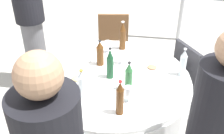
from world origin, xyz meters
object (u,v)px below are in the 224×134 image
(wine_glass_mid, at_px, (129,91))
(bottle_green_left, at_px, (129,77))
(person_outer, at_px, (31,25))
(wine_glass_left, at_px, (108,44))
(dining_table, at_px, (112,88))
(bottle_clear_far, at_px, (82,84))
(bottle_brown_outer, at_px, (100,53))
(plate_north, at_px, (152,68))
(bottle_brown_south, at_px, (123,36))
(bottle_brown_mid, at_px, (120,98))
(bottle_clear_east, at_px, (183,63))
(plate_right, at_px, (83,57))
(chair_east, at_px, (113,36))
(plate_near, at_px, (77,80))
(bottle_dark_green_rear, at_px, (110,64))
(chair_mid, at_px, (192,74))
(wine_glass_south, at_px, (121,55))

(wine_glass_mid, bearing_deg, bottle_green_left, 106.56)
(wine_glass_mid, bearing_deg, person_outer, 149.90)
(wine_glass_left, bearing_deg, dining_table, -64.98)
(person_outer, bearing_deg, bottle_clear_far, -105.97)
(bottle_brown_outer, distance_m, plate_north, 0.52)
(bottle_brown_south, bearing_deg, bottle_brown_outer, -105.56)
(bottle_brown_mid, distance_m, bottle_clear_east, 0.79)
(wine_glass_mid, xyz_separation_m, plate_right, (-0.65, 0.52, -0.09))
(person_outer, bearing_deg, chair_east, -24.17)
(bottle_green_left, bearing_deg, chair_east, 113.93)
(plate_north, distance_m, plate_near, 0.72)
(bottle_dark_green_rear, xyz_separation_m, bottle_green_left, (0.21, -0.13, -0.01))
(bottle_clear_east, height_order, plate_north, bottle_clear_east)
(bottle_dark_green_rear, relative_size, wine_glass_left, 2.31)
(dining_table, xyz_separation_m, wine_glass_mid, (0.25, -0.31, 0.25))
(wine_glass_mid, distance_m, chair_mid, 1.09)
(bottle_brown_south, bearing_deg, chair_east, 116.19)
(wine_glass_south, height_order, plate_near, wine_glass_south)
(plate_right, bearing_deg, wine_glass_mid, -38.81)
(chair_mid, bearing_deg, bottle_brown_outer, -103.25)
(bottle_clear_east, bearing_deg, plate_right, -179.00)
(bottle_clear_far, height_order, plate_north, bottle_clear_far)
(plate_right, bearing_deg, dining_table, -27.92)
(wine_glass_left, xyz_separation_m, wine_glass_mid, (0.44, -0.72, 0.01))
(wine_glass_left, distance_m, chair_east, 0.93)
(dining_table, distance_m, bottle_brown_south, 0.61)
(bottle_brown_south, bearing_deg, plate_near, -105.26)
(bottle_brown_outer, bearing_deg, wine_glass_left, 93.25)
(wine_glass_south, distance_m, plate_near, 0.51)
(wine_glass_mid, distance_m, chair_east, 1.73)
(bottle_clear_east, height_order, wine_glass_mid, bottle_clear_east)
(chair_mid, height_order, chair_east, same)
(bottle_clear_far, relative_size, bottle_brown_south, 0.82)
(plate_near, distance_m, chair_east, 1.46)
(bottle_brown_outer, relative_size, bottle_brown_south, 0.83)
(bottle_green_left, distance_m, wine_glass_south, 0.44)
(bottle_clear_east, bearing_deg, bottle_green_left, -135.88)
(wine_glass_left, bearing_deg, plate_near, -97.15)
(plate_north, relative_size, chair_east, 0.24)
(dining_table, height_order, bottle_dark_green_rear, bottle_dark_green_rear)
(bottle_clear_east, height_order, chair_east, bottle_clear_east)
(bottle_clear_east, distance_m, chair_mid, 0.54)
(bottle_dark_green_rear, relative_size, bottle_brown_mid, 1.01)
(bottle_brown_mid, bearing_deg, bottle_green_left, 94.02)
(dining_table, xyz_separation_m, bottle_brown_outer, (-0.18, 0.15, 0.27))
(bottle_green_left, relative_size, wine_glass_mid, 1.97)
(bottle_clear_east, bearing_deg, dining_table, -159.38)
(bottle_brown_south, height_order, plate_north, bottle_brown_south)
(wine_glass_south, distance_m, chair_mid, 0.85)
(plate_north, xyz_separation_m, chair_east, (-0.75, 1.03, -0.23))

